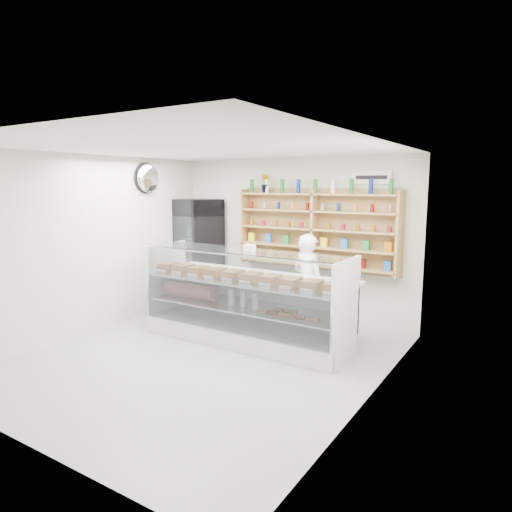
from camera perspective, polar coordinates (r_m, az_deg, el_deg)
The scene contains 8 objects.
room at distance 6.01m, azimuth -6.58°, elevation -0.12°, with size 5.00×5.00×5.00m.
display_counter at distance 6.90m, azimuth -1.26°, elevation -7.60°, with size 3.20×0.95×1.39m.
shop_worker at distance 7.12m, azimuth 6.53°, elevation -3.62°, with size 0.58×0.38×1.60m, color white.
drinks_cooler at distance 8.86m, azimuth -7.23°, elevation 0.39°, with size 0.89×0.88×2.06m.
wall_shelving at distance 7.71m, azimuth 7.33°, elevation 3.31°, with size 2.84×0.28×1.33m.
potted_plant at distance 8.12m, azimuth 1.24°, elevation 9.05°, with size 0.18×0.14×0.33m, color #1E6626.
security_mirror at distance 8.29m, azimuth -13.33°, elevation 9.46°, with size 0.15×0.50×0.50m, color silver.
wall_sign at distance 7.46m, azimuth 14.25°, elevation 9.51°, with size 0.62×0.03×0.20m, color white.
Camera 1 is at (3.73, -4.62, 2.34)m, focal length 32.00 mm.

